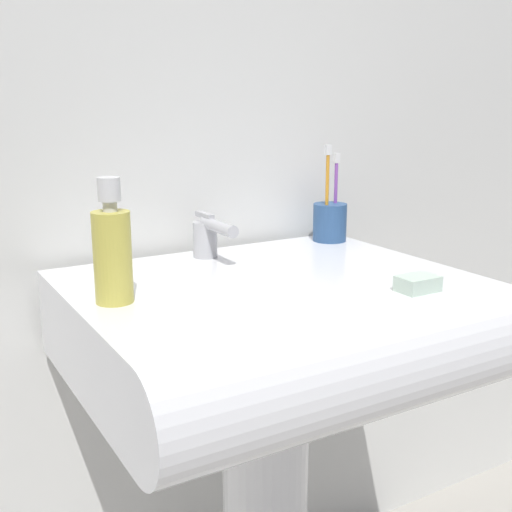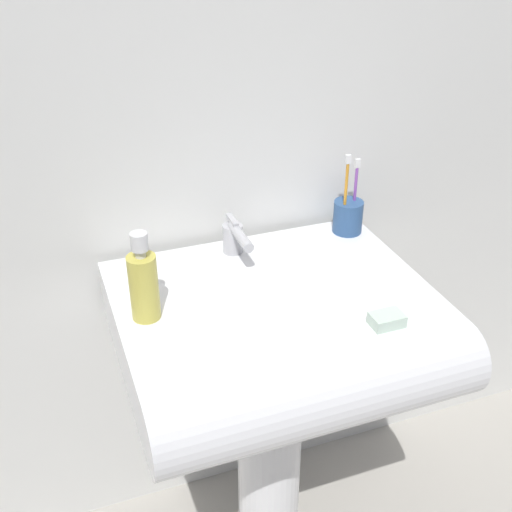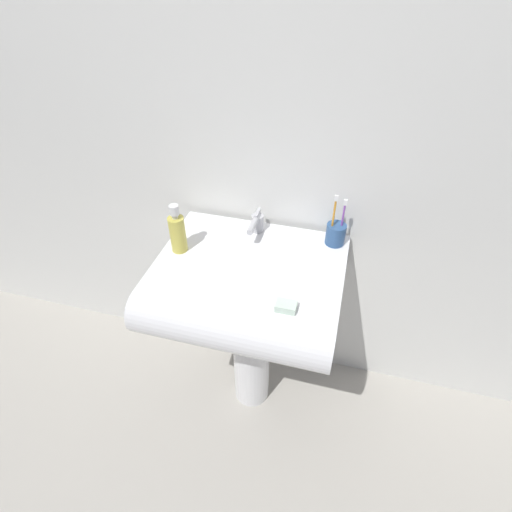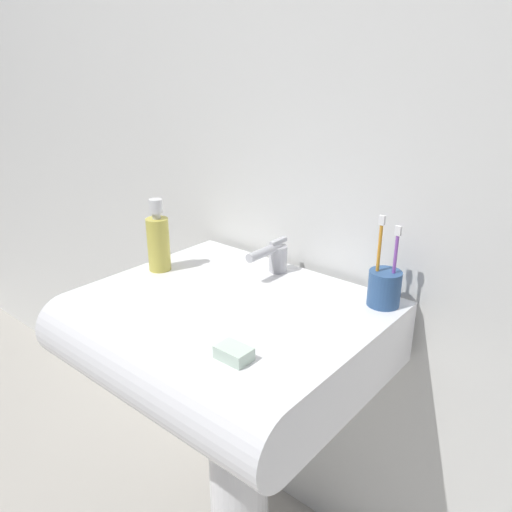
# 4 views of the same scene
# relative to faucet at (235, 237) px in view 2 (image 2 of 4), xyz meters

# --- Properties ---
(wall_back) EXTENTS (5.00, 0.05, 2.40)m
(wall_back) POSITION_rel_faucet_xyz_m (0.02, 0.12, 0.36)
(wall_back) COLOR silver
(wall_back) RESTS_ON ground
(sink_pedestal) EXTENTS (0.15, 0.15, 0.65)m
(sink_pedestal) POSITION_rel_faucet_xyz_m (0.02, -0.17, -0.51)
(sink_pedestal) COLOR white
(sink_pedestal) RESTS_ON ground
(sink_basin) EXTENTS (0.63, 0.54, 0.15)m
(sink_basin) POSITION_rel_faucet_xyz_m (0.02, -0.22, -0.12)
(sink_basin) COLOR white
(sink_basin) RESTS_ON sink_pedestal
(faucet) EXTENTS (0.04, 0.14, 0.08)m
(faucet) POSITION_rel_faucet_xyz_m (0.00, 0.00, 0.00)
(faucet) COLOR #B7B7BC
(faucet) RESTS_ON sink_basin
(toothbrush_cup) EXTENTS (0.07, 0.07, 0.20)m
(toothbrush_cup) POSITION_rel_faucet_xyz_m (0.29, 0.01, -0.00)
(toothbrush_cup) COLOR #2D5184
(toothbrush_cup) RESTS_ON sink_basin
(soap_bottle) EXTENTS (0.05, 0.05, 0.18)m
(soap_bottle) POSITION_rel_faucet_xyz_m (-0.23, -0.17, 0.03)
(soap_bottle) COLOR gold
(soap_bottle) RESTS_ON sink_basin
(bar_soap) EXTENTS (0.06, 0.04, 0.02)m
(bar_soap) POSITION_rel_faucet_xyz_m (0.18, -0.35, -0.03)
(bar_soap) COLOR silver
(bar_soap) RESTS_ON sink_basin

